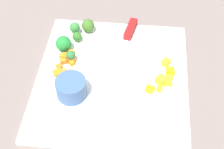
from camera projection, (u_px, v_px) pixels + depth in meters
ground_plane at (112, 80)px, 0.85m from camera, size 4.00×4.00×0.00m
cutting_board at (112, 79)px, 0.85m from camera, size 0.41×0.38×0.01m
prep_bowl at (71, 88)px, 0.79m from camera, size 0.07×0.07×0.05m
chef_knife at (125, 43)px, 0.91m from camera, size 0.31×0.09×0.02m
carrot_dice_0 at (64, 72)px, 0.84m from camera, size 0.02×0.02×0.01m
carrot_dice_1 at (71, 59)px, 0.87m from camera, size 0.02×0.02×0.01m
carrot_dice_2 at (71, 53)px, 0.89m from camera, size 0.02×0.02×0.01m
carrot_dice_3 at (70, 74)px, 0.84m from camera, size 0.02×0.02×0.01m
carrot_dice_4 at (67, 57)px, 0.88m from camera, size 0.02×0.02×0.02m
carrot_dice_5 at (57, 74)px, 0.84m from camera, size 0.03×0.03×0.02m
carrot_dice_6 at (63, 61)px, 0.87m from camera, size 0.02×0.02×0.01m
carrot_dice_7 at (59, 67)px, 0.86m from camera, size 0.02×0.02×0.01m
carrot_dice_8 at (72, 63)px, 0.87m from camera, size 0.02×0.02×0.01m
carrot_dice_9 at (72, 76)px, 0.83m from camera, size 0.03×0.03×0.02m
carrot_dice_10 at (60, 70)px, 0.85m from camera, size 0.02×0.02×0.01m
carrot_dice_11 at (62, 56)px, 0.88m from camera, size 0.02×0.02×0.01m
pepper_dice_0 at (170, 72)px, 0.84m from camera, size 0.02×0.02×0.02m
pepper_dice_1 at (168, 82)px, 0.82m from camera, size 0.02×0.02×0.01m
pepper_dice_2 at (161, 80)px, 0.82m from camera, size 0.03×0.03×0.02m
pepper_dice_3 at (169, 78)px, 0.83m from camera, size 0.02×0.02×0.01m
pepper_dice_4 at (159, 89)px, 0.81m from camera, size 0.02×0.02×0.01m
pepper_dice_5 at (166, 62)px, 0.86m from camera, size 0.03×0.03×0.02m
pepper_dice_6 at (150, 89)px, 0.81m from camera, size 0.02×0.02×0.01m
broccoli_floret_0 at (64, 44)px, 0.89m from camera, size 0.04×0.04×0.04m
broccoli_floret_1 at (77, 37)px, 0.92m from camera, size 0.03×0.03×0.03m
broccoli_floret_2 at (88, 26)px, 0.94m from camera, size 0.04×0.04×0.04m
broccoli_floret_3 at (75, 28)px, 0.93m from camera, size 0.03×0.03×0.04m
broccoli_floret_4 at (71, 55)px, 0.87m from camera, size 0.02×0.02×0.03m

